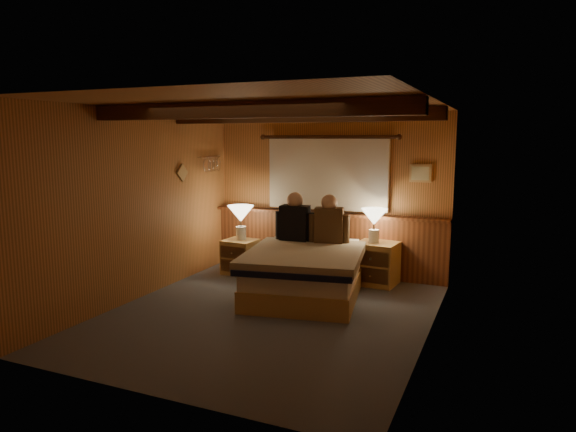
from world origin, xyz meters
The scene contains 19 objects.
floor centered at (0.00, 0.00, 0.00)m, with size 4.20×4.20×0.00m, color #565C66.
ceiling centered at (0.00, 0.00, 2.40)m, with size 4.20×4.20×0.00m, color #C18848.
wall_back centered at (0.00, 2.10, 1.20)m, with size 3.60×3.60×0.00m, color #CD8149.
wall_left centered at (-1.80, 0.00, 1.20)m, with size 4.20×4.20×0.00m, color #CD8149.
wall_right centered at (1.80, 0.00, 1.20)m, with size 4.20×4.20×0.00m, color #CD8149.
wall_front centered at (0.00, -2.10, 1.20)m, with size 3.60×3.60×0.00m, color #CD8149.
wainscot centered at (0.00, 2.04, 0.49)m, with size 3.60×0.23×0.94m.
curtain_window centered at (0.00, 2.03, 1.52)m, with size 2.18×0.09×1.11m.
ceiling_beams centered at (0.00, 0.15, 2.31)m, with size 3.60×1.65×0.16m.
coat_rail centered at (-1.72, 1.58, 1.67)m, with size 0.05×0.55×0.24m.
framed_print centered at (1.35, 2.08, 1.55)m, with size 0.30×0.04×0.25m.
bed centered at (0.14, 0.81, 0.32)m, with size 1.68×2.02×0.62m.
nightstand_left centered at (-1.19, 1.48, 0.26)m, with size 0.50×0.45×0.52m.
nightstand_right centered at (0.85, 1.73, 0.30)m, with size 0.59×0.54×0.60m.
lamp_left centered at (-1.19, 1.53, 0.88)m, with size 0.40×0.40×0.52m.
lamp_right centered at (0.80, 1.71, 0.93)m, with size 0.36×0.36×0.47m.
person_left centered at (-0.23, 1.34, 0.90)m, with size 0.57×0.25×0.70m.
person_right centered at (0.26, 1.38, 0.89)m, with size 0.55×0.30×0.68m.
duffel_bag centered at (-0.78, 1.58, 0.16)m, with size 0.57×0.42×0.37m.
Camera 1 is at (2.47, -5.18, 2.04)m, focal length 32.00 mm.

